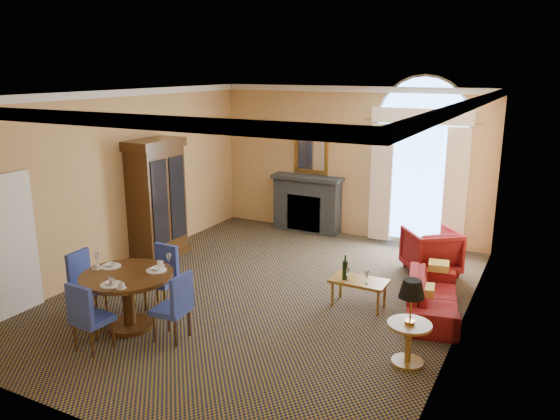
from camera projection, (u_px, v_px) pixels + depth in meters
The scene contains 12 objects.
ground at pixel (266, 294), 8.87m from camera, with size 7.50×7.50×0.00m, color black.
room_envelope at pixel (283, 135), 8.82m from camera, with size 6.04×7.52×3.45m.
armoire at pixel (157, 202), 10.36m from camera, with size 0.66×1.17×2.29m.
dining_table at pixel (128, 289), 7.59m from camera, with size 1.29×1.29×1.01m.
dining_chair_north at pixel (163, 272), 8.32m from camera, with size 0.48×0.48×0.96m.
dining_chair_south at pixel (87, 314), 6.92m from camera, with size 0.46×0.47×0.96m.
dining_chair_east at pixel (176, 303), 7.23m from camera, with size 0.46×0.46×0.96m.
dining_chair_west at pixel (84, 279), 8.05m from camera, with size 0.56×0.56×0.96m.
sofa at pixel (433, 296), 8.12m from camera, with size 1.86×0.73×0.54m, color maroon.
armchair at pixel (431, 251), 9.74m from camera, with size 0.86×0.88×0.80m, color maroon.
coffee_table at pixel (358, 281), 8.32m from camera, with size 0.86×0.48×0.82m.
side_table at pixel (410, 312), 6.63m from camera, with size 0.54×0.54×1.09m.
Camera 1 is at (4.00, -7.20, 3.58)m, focal length 35.00 mm.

